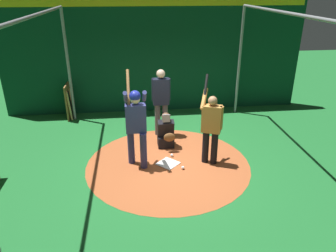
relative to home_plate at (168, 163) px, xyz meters
The scene contains 13 objects.
ground_plane 0.01m from the home_plate, ahead, with size 25.25×25.25×0.00m, color #1E6B2D.
dirt_circle 0.01m from the home_plate, ahead, with size 3.71×3.71×0.01m, color #AD562D.
home_plate is the anchor object (origin of this frame).
batter 1.27m from the home_plate, 93.77° to the right, with size 0.68×0.49×2.11m.
catcher 0.94m from the home_plate, behind, with size 0.58×0.40×0.92m.
umpire 1.90m from the home_plate, behind, with size 0.23×0.49×1.80m.
visitor 1.32m from the home_plate, 88.69° to the left, with size 0.65×0.51×1.98m.
back_wall 3.95m from the home_plate, behind, with size 0.23×9.25×3.44m.
cage_frame 2.27m from the home_plate, ahead, with size 6.09×5.12×3.26m.
bat_rack 4.27m from the home_plate, 141.16° to the right, with size 1.06×0.18×1.05m.
baseball_0 0.40m from the home_plate, 48.15° to the left, with size 0.07×0.07×0.07m, color white.
baseball_1 0.34m from the home_plate, 157.87° to the left, with size 0.07×0.07×0.07m, color white.
baseball_2 0.92m from the home_plate, 121.74° to the right, with size 0.07×0.07×0.07m, color white.
Camera 1 is at (6.27, -0.72, 3.76)m, focal length 34.08 mm.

